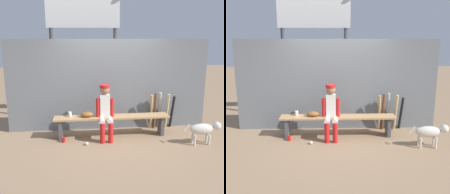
# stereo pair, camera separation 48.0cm
# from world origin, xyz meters

# --- Properties ---
(ground_plane) EXTENTS (30.00, 30.00, 0.00)m
(ground_plane) POSITION_xyz_m (0.00, 0.00, 0.00)
(ground_plane) COLOR #937556
(chainlink_fence) EXTENTS (4.91, 0.03, 2.22)m
(chainlink_fence) POSITION_xyz_m (0.00, 0.54, 1.11)
(chainlink_fence) COLOR slate
(chainlink_fence) RESTS_ON ground_plane
(dugout_bench) EXTENTS (2.64, 0.36, 0.49)m
(dugout_bench) POSITION_xyz_m (0.00, 0.00, 0.38)
(dugout_bench) COLOR tan
(dugout_bench) RESTS_ON ground_plane
(player_seated) EXTENTS (0.41, 0.55, 1.22)m
(player_seated) POSITION_xyz_m (-0.16, -0.11, 0.67)
(player_seated) COLOR silver
(player_seated) RESTS_ON ground_plane
(baseball_glove) EXTENTS (0.28, 0.20, 0.12)m
(baseball_glove) POSITION_xyz_m (-0.57, 0.00, 0.55)
(baseball_glove) COLOR brown
(baseball_glove) RESTS_ON dugout_bench
(bat_wood_tan) EXTENTS (0.10, 0.25, 0.90)m
(bat_wood_tan) POSITION_xyz_m (1.02, 0.38, 0.45)
(bat_wood_tan) COLOR tan
(bat_wood_tan) RESTS_ON ground_plane
(bat_wood_dark) EXTENTS (0.06, 0.15, 0.93)m
(bat_wood_dark) POSITION_xyz_m (1.12, 0.39, 0.46)
(bat_wood_dark) COLOR brown
(bat_wood_dark) RESTS_ON ground_plane
(bat_aluminum_silver) EXTENTS (0.09, 0.25, 0.94)m
(bat_aluminum_silver) POSITION_xyz_m (1.25, 0.45, 0.47)
(bat_aluminum_silver) COLOR #B7B7BC
(bat_aluminum_silver) RESTS_ON ground_plane
(bat_wood_natural) EXTENTS (0.09, 0.22, 0.90)m
(bat_wood_natural) POSITION_xyz_m (1.43, 0.36, 0.45)
(bat_wood_natural) COLOR tan
(bat_wood_natural) RESTS_ON ground_plane
(bat_aluminum_black) EXTENTS (0.09, 0.25, 0.84)m
(bat_aluminum_black) POSITION_xyz_m (1.57, 0.40, 0.42)
(bat_aluminum_black) COLOR black
(bat_aluminum_black) RESTS_ON ground_plane
(baseball) EXTENTS (0.07, 0.07, 0.07)m
(baseball) POSITION_xyz_m (-0.60, -0.46, 0.04)
(baseball) COLOR white
(baseball) RESTS_ON ground_plane
(cup_on_ground) EXTENTS (0.08, 0.08, 0.11)m
(cup_on_ground) POSITION_xyz_m (-1.10, -0.24, 0.06)
(cup_on_ground) COLOR red
(cup_on_ground) RESTS_ON ground_plane
(cup_on_bench) EXTENTS (0.08, 0.08, 0.11)m
(cup_on_bench) POSITION_xyz_m (-0.96, 0.07, 0.54)
(cup_on_bench) COLOR silver
(cup_on_bench) RESTS_ON dugout_bench
(scoreboard) EXTENTS (2.21, 0.27, 3.60)m
(scoreboard) POSITION_xyz_m (-0.53, 1.46, 2.52)
(scoreboard) COLOR #3F3F42
(scoreboard) RESTS_ON ground_plane
(dog) EXTENTS (0.84, 0.20, 0.49)m
(dog) POSITION_xyz_m (1.91, -0.68, 0.34)
(dog) COLOR beige
(dog) RESTS_ON ground_plane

